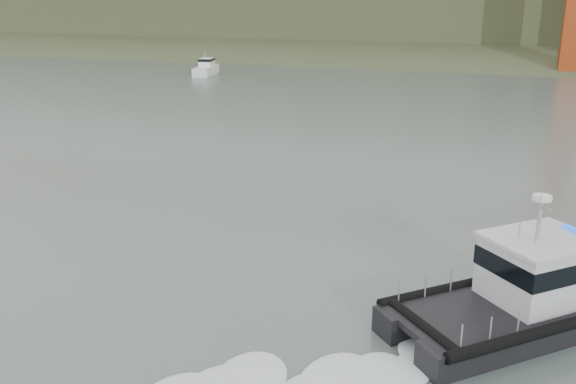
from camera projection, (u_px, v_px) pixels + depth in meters
The scene contains 4 objects.
ground at pixel (220, 327), 21.75m from camera, with size 400.00×400.00×0.00m, color #48554F.
headlands at pixel (456, 6), 133.66m from camera, with size 500.00×105.36×27.12m.
patrol_boat at pixel (529, 292), 21.64m from camera, with size 9.72×9.22×4.78m.
motorboat at pixel (206, 68), 83.70m from camera, with size 2.88×6.24×3.30m.
Camera 1 is at (7.96, -17.74, 11.02)m, focal length 40.00 mm.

